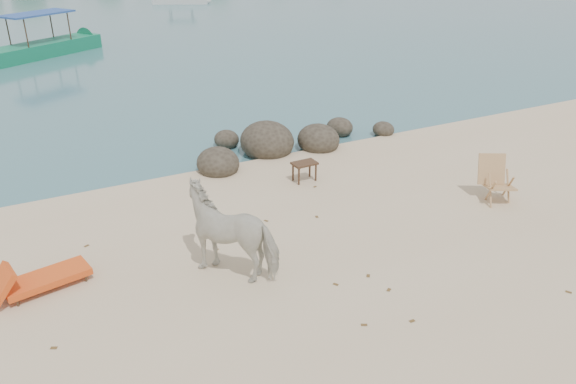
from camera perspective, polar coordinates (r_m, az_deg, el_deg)
name	(u,v)px	position (r m, az deg, el deg)	size (l,w,h in m)	color
boulders	(278,144)	(15.51, -1.00, 4.93)	(6.25, 2.78, 1.10)	#2E281F
cow	(234,231)	(9.91, -5.55, -3.95)	(0.86, 1.88, 1.59)	silver
side_table	(304,173)	(13.57, 1.68, 1.96)	(0.59, 0.38, 0.47)	#362415
lounge_chair	(46,275)	(10.48, -23.33, -7.78)	(1.73, 0.61, 0.52)	#F0551C
deck_chair	(501,182)	(13.29, 20.78, 0.98)	(0.65, 0.71, 1.02)	tan
boat_near	(38,20)	(30.03, -24.08, 15.65)	(6.69, 1.51, 3.25)	#10724E
dead_leaves	(316,275)	(10.12, 2.83, -8.42)	(8.06, 7.38, 0.00)	brown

